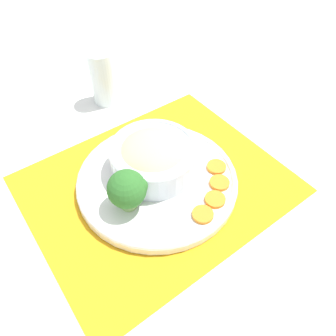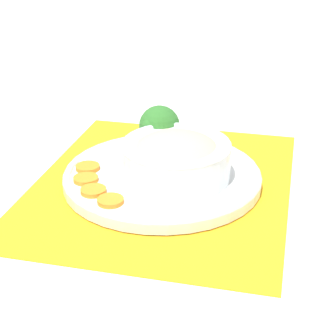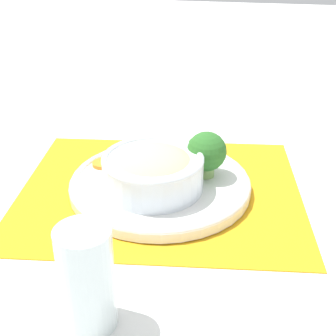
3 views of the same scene
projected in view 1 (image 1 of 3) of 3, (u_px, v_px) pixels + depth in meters
ground_plane at (157, 184)px, 0.64m from camera, size 4.00×4.00×0.00m
placemat at (157, 184)px, 0.63m from camera, size 0.51×0.44×0.00m
plate at (157, 179)px, 0.62m from camera, size 0.30×0.30×0.02m
bowl at (154, 156)px, 0.61m from camera, size 0.16×0.16×0.07m
broccoli_floret at (127, 189)px, 0.54m from camera, size 0.07×0.07×0.08m
carrot_slice_near at (203, 214)px, 0.56m from camera, size 0.04×0.04×0.01m
carrot_slice_middle at (215, 199)px, 0.58m from camera, size 0.04×0.04×0.01m
carrot_slice_far at (219, 183)px, 0.61m from camera, size 0.04×0.04×0.01m
carrot_slice_extra at (216, 167)px, 0.63m from camera, size 0.04×0.04×0.01m
water_glass at (104, 80)px, 0.78m from camera, size 0.06×0.06×0.13m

